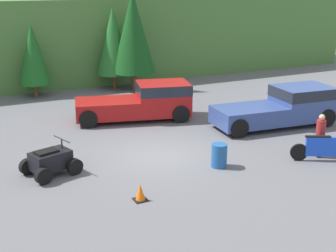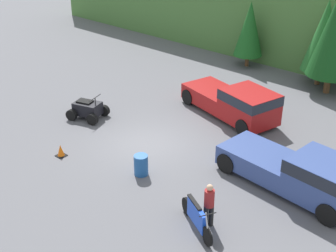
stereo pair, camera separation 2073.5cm
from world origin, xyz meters
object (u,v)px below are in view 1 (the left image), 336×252
at_px(traffic_cone, 140,193).
at_px(quad_atv, 51,162).
at_px(pickup_truck_red, 145,100).
at_px(dirt_bike, 323,148).
at_px(rider_person, 320,134).
at_px(pickup_truck_second, 285,105).
at_px(steel_barrel, 219,155).

bearing_deg(traffic_cone, quad_atv, 122.26).
height_order(pickup_truck_red, traffic_cone, pickup_truck_red).
height_order(pickup_truck_red, dirt_bike, pickup_truck_red).
distance_m(rider_person, traffic_cone, 7.76).
relative_size(dirt_bike, rider_person, 1.27).
bearing_deg(pickup_truck_red, traffic_cone, -99.52).
bearing_deg(pickup_truck_second, rider_person, -105.23).
height_order(traffic_cone, steel_barrel, steel_barrel).
height_order(pickup_truck_red, pickup_truck_second, same).
height_order(quad_atv, rider_person, rider_person).
relative_size(pickup_truck_second, traffic_cone, 10.75).
height_order(pickup_truck_red, rider_person, pickup_truck_red).
distance_m(pickup_truck_red, rider_person, 8.69).
xyz_separation_m(traffic_cone, steel_barrel, (3.67, 1.28, 0.19)).
bearing_deg(pickup_truck_second, traffic_cone, -149.01).
relative_size(pickup_truck_second, dirt_bike, 2.71).
height_order(pickup_truck_second, dirt_bike, pickup_truck_second).
distance_m(pickup_truck_second, quad_atv, 11.31).
xyz_separation_m(pickup_truck_red, rider_person, (4.08, -7.68, -0.02)).
height_order(pickup_truck_red, quad_atv, pickup_truck_red).
bearing_deg(pickup_truck_red, rider_person, -47.53).
bearing_deg(steel_barrel, pickup_truck_second, 29.33).
distance_m(dirt_bike, rider_person, 0.62).
bearing_deg(pickup_truck_red, quad_atv, -124.74).
xyz_separation_m(pickup_truck_red, pickup_truck_second, (5.55, -3.78, 0.00)).
bearing_deg(rider_person, dirt_bike, -84.75).
distance_m(traffic_cone, steel_barrel, 3.89).
xyz_separation_m(pickup_truck_second, rider_person, (-1.47, -3.90, -0.02)).
height_order(pickup_truck_second, rider_person, pickup_truck_second).
bearing_deg(pickup_truck_second, quad_atv, -168.79).
bearing_deg(steel_barrel, traffic_cone, -160.71).
bearing_deg(rider_person, traffic_cone, -143.87).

